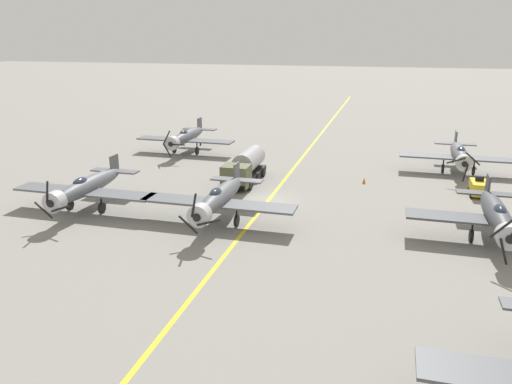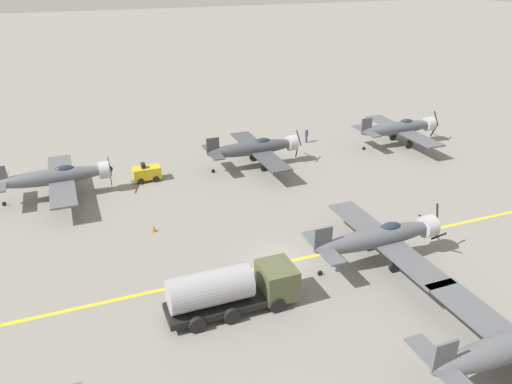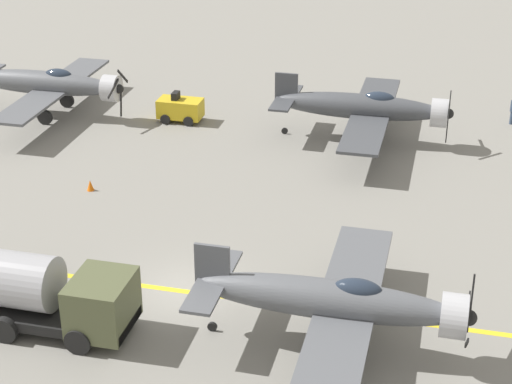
{
  "view_description": "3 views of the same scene",
  "coord_description": "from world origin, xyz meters",
  "px_view_note": "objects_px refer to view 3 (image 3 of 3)",
  "views": [
    {
      "loc": [
        -9.92,
        40.46,
        13.85
      ],
      "look_at": [
        0.04,
        4.08,
        1.96
      ],
      "focal_mm": 35.0,
      "sensor_mm": 36.0,
      "label": 1
    },
    {
      "loc": [
        26.87,
        -12.42,
        19.4
      ],
      "look_at": [
        -5.15,
        0.18,
        3.26
      ],
      "focal_mm": 35.0,
      "sensor_mm": 36.0,
      "label": 2
    },
    {
      "loc": [
        27.48,
        9.74,
        18.51
      ],
      "look_at": [
        -3.63,
        2.1,
        2.95
      ],
      "focal_mm": 60.0,
      "sensor_mm": 36.0,
      "label": 3
    }
  ],
  "objects_px": {
    "airplane_mid_center": "(336,301)",
    "traffic_cone": "(90,185)",
    "fuel_tanker": "(28,291)",
    "tow_tractor": "(180,108)",
    "airplane_near_left": "(48,84)",
    "airplane_mid_left": "(365,107)"
  },
  "relations": [
    {
      "from": "airplane_mid_center",
      "to": "traffic_cone",
      "type": "relative_size",
      "value": 21.82
    },
    {
      "from": "fuel_tanker",
      "to": "tow_tractor",
      "type": "relative_size",
      "value": 3.08
    },
    {
      "from": "airplane_near_left",
      "to": "airplane_mid_center",
      "type": "height_order",
      "value": "airplane_mid_center"
    },
    {
      "from": "traffic_cone",
      "to": "tow_tractor",
      "type": "bearing_deg",
      "value": 172.48
    },
    {
      "from": "fuel_tanker",
      "to": "traffic_cone",
      "type": "xyz_separation_m",
      "value": [
        -11.34,
        -2.62,
        -1.24
      ]
    },
    {
      "from": "tow_tractor",
      "to": "traffic_cone",
      "type": "bearing_deg",
      "value": -7.52
    },
    {
      "from": "airplane_mid_center",
      "to": "tow_tractor",
      "type": "height_order",
      "value": "airplane_mid_center"
    },
    {
      "from": "airplane_mid_left",
      "to": "fuel_tanker",
      "type": "bearing_deg",
      "value": -35.4
    },
    {
      "from": "airplane_near_left",
      "to": "tow_tractor",
      "type": "xyz_separation_m",
      "value": [
        -0.95,
        7.95,
        -1.22
      ]
    },
    {
      "from": "traffic_cone",
      "to": "airplane_near_left",
      "type": "bearing_deg",
      "value": -144.38
    },
    {
      "from": "airplane_mid_center",
      "to": "fuel_tanker",
      "type": "height_order",
      "value": "airplane_mid_center"
    },
    {
      "from": "airplane_mid_left",
      "to": "traffic_cone",
      "type": "distance_m",
      "value": 15.79
    },
    {
      "from": "airplane_near_left",
      "to": "airplane_mid_center",
      "type": "bearing_deg",
      "value": 48.76
    },
    {
      "from": "airplane_near_left",
      "to": "tow_tractor",
      "type": "distance_m",
      "value": 8.1
    },
    {
      "from": "tow_tractor",
      "to": "airplane_mid_left",
      "type": "bearing_deg",
      "value": 87.29
    },
    {
      "from": "fuel_tanker",
      "to": "airplane_near_left",
      "type": "bearing_deg",
      "value": -155.83
    },
    {
      "from": "traffic_cone",
      "to": "airplane_mid_left",
      "type": "bearing_deg",
      "value": 127.94
    },
    {
      "from": "fuel_tanker",
      "to": "tow_tractor",
      "type": "bearing_deg",
      "value": -176.6
    },
    {
      "from": "airplane_near_left",
      "to": "traffic_cone",
      "type": "relative_size",
      "value": 21.82
    },
    {
      "from": "airplane_mid_left",
      "to": "fuel_tanker",
      "type": "relative_size",
      "value": 1.5
    },
    {
      "from": "airplane_mid_left",
      "to": "airplane_mid_center",
      "type": "xyz_separation_m",
      "value": [
        19.73,
        1.47,
        -0.0
      ]
    },
    {
      "from": "airplane_mid_center",
      "to": "airplane_mid_left",
      "type": "bearing_deg",
      "value": -158.86
    }
  ]
}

